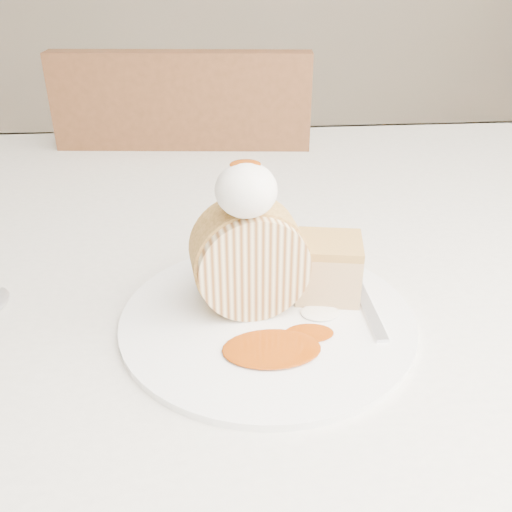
{
  "coord_description": "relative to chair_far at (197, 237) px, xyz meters",
  "views": [
    {
      "loc": [
        0.01,
        -0.42,
        1.07
      ],
      "look_at": [
        0.04,
        0.03,
        0.82
      ],
      "focal_mm": 40.0,
      "sensor_mm": 36.0,
      "label": 1
    }
  ],
  "objects": [
    {
      "name": "whipped_cream",
      "position": [
        0.07,
        -0.62,
        0.36
      ],
      "size": [
        0.05,
        0.05,
        0.05
      ],
      "primitive_type": "ellipsoid",
      "color": "white",
      "rests_on": "roulade_slice"
    },
    {
      "name": "table",
      "position": [
        0.03,
        -0.45,
        0.14
      ],
      "size": [
        1.4,
        0.9,
        0.75
      ],
      "color": "silver",
      "rests_on": "ground"
    },
    {
      "name": "chair_far",
      "position": [
        0.0,
        0.0,
        0.0
      ],
      "size": [
        0.47,
        0.47,
        0.91
      ],
      "rotation": [
        0.0,
        0.0,
        3.05
      ],
      "color": "brown",
      "rests_on": "ground"
    },
    {
      "name": "cake_chunk",
      "position": [
        0.15,
        -0.59,
        0.26
      ],
      "size": [
        0.07,
        0.07,
        0.05
      ],
      "primitive_type": "cube",
      "rotation": [
        0.0,
        0.0,
        -0.17
      ],
      "color": "tan",
      "rests_on": "plate"
    },
    {
      "name": "roulade_slice",
      "position": [
        0.07,
        -0.61,
        0.29
      ],
      "size": [
        0.11,
        0.07,
        0.1
      ],
      "primitive_type": "cylinder",
      "rotation": [
        1.57,
        0.0,
        0.13
      ],
      "color": "beige",
      "rests_on": "plate"
    },
    {
      "name": "caramel_pool",
      "position": [
        0.08,
        -0.68,
        0.24
      ],
      "size": [
        0.09,
        0.07,
        0.0
      ],
      "primitive_type": null,
      "rotation": [
        0.0,
        0.0,
        -0.17
      ],
      "color": "#8F3605",
      "rests_on": "plate"
    },
    {
      "name": "caramel_drizzle",
      "position": [
        0.07,
        -0.62,
        0.39
      ],
      "size": [
        0.03,
        0.02,
        0.01
      ],
      "primitive_type": "ellipsoid",
      "color": "#8F3605",
      "rests_on": "whipped_cream"
    },
    {
      "name": "plate",
      "position": [
        0.08,
        -0.63,
        0.23
      ],
      "size": [
        0.32,
        0.32,
        0.01
      ],
      "primitive_type": "cylinder",
      "rotation": [
        0.0,
        0.0,
        -0.17
      ],
      "color": "white",
      "rests_on": "table"
    },
    {
      "name": "fork",
      "position": [
        0.18,
        -0.62,
        0.24
      ],
      "size": [
        0.02,
        0.16,
        0.0
      ],
      "primitive_type": "cube",
      "rotation": [
        0.0,
        0.0,
        0.01
      ],
      "color": "silver",
      "rests_on": "plate"
    }
  ]
}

